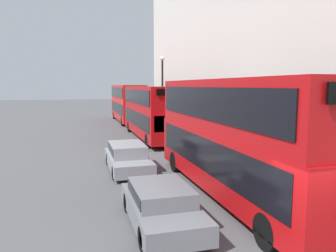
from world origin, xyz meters
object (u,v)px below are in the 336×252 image
object	(u,v)px
bus_leading	(235,133)
bus_third_in_queue	(127,102)
car_hatchback	(127,156)
car_dark_sedan	(161,204)
bus_second_in_queue	(151,110)
pedestrian	(277,171)

from	to	relation	value
bus_leading	bus_third_in_queue	bearing A→B (deg)	90.00
bus_third_in_queue	car_hatchback	bearing A→B (deg)	-98.69
car_dark_sedan	bus_second_in_queue	bearing A→B (deg)	78.35
car_hatchback	bus_leading	bearing A→B (deg)	-55.95
car_dark_sedan	bus_third_in_queue	bearing A→B (deg)	83.34
bus_third_in_queue	car_dark_sedan	size ratio (longest dim) A/B	2.59
pedestrian	bus_third_in_queue	bearing A→B (deg)	94.30
bus_third_in_queue	bus_leading	bearing A→B (deg)	-90.00
bus_leading	bus_third_in_queue	size ratio (longest dim) A/B	1.03
bus_third_in_queue	pedestrian	bearing A→B (deg)	-85.70
bus_second_in_queue	car_hatchback	distance (m)	10.32
bus_leading	bus_third_in_queue	world-z (taller)	bus_leading
car_dark_sedan	pedestrian	bearing A→B (deg)	20.65
bus_leading	car_hatchback	bearing A→B (deg)	124.05
bus_leading	car_dark_sedan	xyz separation A→B (m)	(-3.40, -1.85, -1.82)
bus_leading	car_hatchback	world-z (taller)	bus_leading
bus_leading	car_dark_sedan	bearing A→B (deg)	-151.47
bus_second_in_queue	bus_third_in_queue	distance (m)	12.63
bus_leading	bus_second_in_queue	distance (m)	14.65
bus_second_in_queue	car_hatchback	bearing A→B (deg)	-109.48
bus_third_in_queue	pedestrian	size ratio (longest dim) A/B	6.63
bus_second_in_queue	car_hatchback	size ratio (longest dim) A/B	2.39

